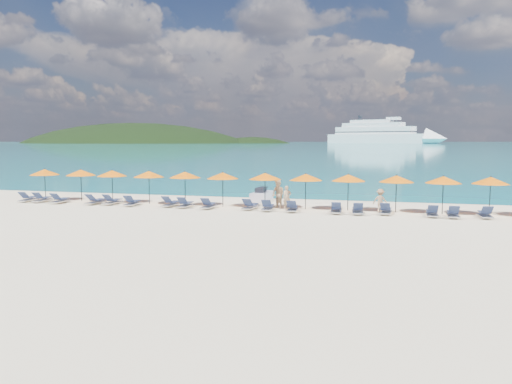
# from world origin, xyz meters

# --- Properties ---
(ground) EXTENTS (1400.00, 1400.00, 0.00)m
(ground) POSITION_xyz_m (0.00, 0.00, 0.00)
(ground) COLOR beige
(sea) EXTENTS (1600.00, 1300.00, 0.01)m
(sea) POSITION_xyz_m (0.00, 660.00, 0.01)
(sea) COLOR #1FA9B2
(sea) RESTS_ON ground
(headland_main) EXTENTS (374.00, 242.00, 126.50)m
(headland_main) POSITION_xyz_m (-300.00, 540.00, -38.00)
(headland_main) COLOR black
(headland_main) RESTS_ON ground
(headland_small) EXTENTS (162.00, 126.00, 85.50)m
(headland_small) POSITION_xyz_m (-150.00, 560.00, -35.00)
(headland_small) COLOR black
(headland_small) RESTS_ON ground
(cruise_ship) EXTENTS (139.74, 79.04, 39.78)m
(cruise_ship) POSITION_xyz_m (6.41, 580.07, 10.35)
(cruise_ship) COLOR white
(cruise_ship) RESTS_ON ground
(jetski) EXTENTS (1.11, 2.71, 0.95)m
(jetski) POSITION_xyz_m (-0.98, 8.29, 0.39)
(jetski) COLOR silver
(jetski) RESTS_ON ground
(beachgoer_a) EXTENTS (0.64, 0.56, 1.48)m
(beachgoer_a) POSITION_xyz_m (1.61, 4.48, 0.74)
(beachgoer_a) COLOR tan
(beachgoer_a) RESTS_ON ground
(beachgoer_b) EXTENTS (1.02, 0.94, 1.83)m
(beachgoer_b) POSITION_xyz_m (1.02, 4.58, 0.92)
(beachgoer_b) COLOR tan
(beachgoer_b) RESTS_ON ground
(beachgoer_c) EXTENTS (0.99, 0.61, 1.42)m
(beachgoer_c) POSITION_xyz_m (7.27, 4.62, 0.71)
(beachgoer_c) COLOR tan
(beachgoer_c) RESTS_ON ground
(umbrella_0) EXTENTS (2.10, 2.10, 2.28)m
(umbrella_0) POSITION_xyz_m (-16.20, 4.86, 2.02)
(umbrella_0) COLOR black
(umbrella_0) RESTS_ON ground
(umbrella_1) EXTENTS (2.10, 2.10, 2.28)m
(umbrella_1) POSITION_xyz_m (-13.36, 5.04, 2.02)
(umbrella_1) COLOR black
(umbrella_1) RESTS_ON ground
(umbrella_2) EXTENTS (2.10, 2.10, 2.28)m
(umbrella_2) POSITION_xyz_m (-10.82, 4.93, 2.02)
(umbrella_2) COLOR black
(umbrella_2) RESTS_ON ground
(umbrella_3) EXTENTS (2.10, 2.10, 2.28)m
(umbrella_3) POSITION_xyz_m (-7.97, 4.82, 2.02)
(umbrella_3) COLOR black
(umbrella_3) RESTS_ON ground
(umbrella_4) EXTENTS (2.10, 2.10, 2.28)m
(umbrella_4) POSITION_xyz_m (-5.37, 4.87, 2.02)
(umbrella_4) COLOR black
(umbrella_4) RESTS_ON ground
(umbrella_5) EXTENTS (2.10, 2.10, 2.28)m
(umbrella_5) POSITION_xyz_m (-2.69, 4.76, 2.02)
(umbrella_5) COLOR black
(umbrella_5) RESTS_ON ground
(umbrella_6) EXTENTS (2.10, 2.10, 2.28)m
(umbrella_6) POSITION_xyz_m (0.09, 4.92, 2.02)
(umbrella_6) COLOR black
(umbrella_6) RESTS_ON ground
(umbrella_7) EXTENTS (2.10, 2.10, 2.28)m
(umbrella_7) POSITION_xyz_m (2.72, 4.85, 2.02)
(umbrella_7) COLOR black
(umbrella_7) RESTS_ON ground
(umbrella_8) EXTENTS (2.10, 2.10, 2.28)m
(umbrella_8) POSITION_xyz_m (5.33, 4.97, 2.02)
(umbrella_8) COLOR black
(umbrella_8) RESTS_ON ground
(umbrella_9) EXTENTS (2.10, 2.10, 2.28)m
(umbrella_9) POSITION_xyz_m (8.17, 4.87, 2.02)
(umbrella_9) COLOR black
(umbrella_9) RESTS_ON ground
(umbrella_10) EXTENTS (2.10, 2.10, 2.28)m
(umbrella_10) POSITION_xyz_m (10.79, 4.83, 2.02)
(umbrella_10) COLOR black
(umbrella_10) RESTS_ON ground
(umbrella_11) EXTENTS (2.10, 2.10, 2.28)m
(umbrella_11) POSITION_xyz_m (13.35, 4.94, 2.02)
(umbrella_11) COLOR black
(umbrella_11) RESTS_ON ground
(lounger_0) EXTENTS (0.79, 1.75, 0.66)m
(lounger_0) POSITION_xyz_m (-16.73, 3.71, 0.24)
(lounger_0) COLOR silver
(lounger_0) RESTS_ON ground
(lounger_1) EXTENTS (0.79, 1.75, 0.66)m
(lounger_1) POSITION_xyz_m (-15.60, 3.71, 0.24)
(lounger_1) COLOR silver
(lounger_1) RESTS_ON ground
(lounger_2) EXTENTS (0.71, 1.73, 0.66)m
(lounger_2) POSITION_xyz_m (-14.02, 3.51, 0.24)
(lounger_2) COLOR silver
(lounger_2) RESTS_ON ground
(lounger_3) EXTENTS (0.75, 1.74, 0.66)m
(lounger_3) POSITION_xyz_m (-11.35, 3.63, 0.24)
(lounger_3) COLOR silver
(lounger_3) RESTS_ON ground
(lounger_4) EXTENTS (0.71, 1.73, 0.66)m
(lounger_4) POSITION_xyz_m (-10.19, 3.81, 0.24)
(lounger_4) COLOR silver
(lounger_4) RESTS_ON ground
(lounger_5) EXTENTS (0.78, 1.75, 0.66)m
(lounger_5) POSITION_xyz_m (-8.58, 3.55, 0.24)
(lounger_5) COLOR silver
(lounger_5) RESTS_ON ground
(lounger_6) EXTENTS (0.79, 1.75, 0.66)m
(lounger_6) POSITION_xyz_m (-5.92, 3.80, 0.24)
(lounger_6) COLOR silver
(lounger_6) RESTS_ON ground
(lounger_7) EXTENTS (0.65, 1.71, 0.66)m
(lounger_7) POSITION_xyz_m (-4.83, 3.60, 0.24)
(lounger_7) COLOR silver
(lounger_7) RESTS_ON ground
(lounger_8) EXTENTS (0.63, 1.70, 0.66)m
(lounger_8) POSITION_xyz_m (-3.22, 3.52, 0.24)
(lounger_8) COLOR silver
(lounger_8) RESTS_ON ground
(lounger_9) EXTENTS (0.74, 1.74, 0.66)m
(lounger_9) POSITION_xyz_m (-0.59, 3.80, 0.24)
(lounger_9) COLOR silver
(lounger_9) RESTS_ON ground
(lounger_10) EXTENTS (0.74, 1.74, 0.66)m
(lounger_10) POSITION_xyz_m (0.59, 3.59, 0.24)
(lounger_10) COLOR silver
(lounger_10) RESTS_ON ground
(lounger_11) EXTENTS (0.77, 1.75, 0.66)m
(lounger_11) POSITION_xyz_m (2.12, 3.55, 0.24)
(lounger_11) COLOR silver
(lounger_11) RESTS_ON ground
(lounger_12) EXTENTS (0.74, 1.74, 0.66)m
(lounger_12) POSITION_xyz_m (4.77, 3.50, 0.24)
(lounger_12) COLOR silver
(lounger_12) RESTS_ON ground
(lounger_13) EXTENTS (0.78, 1.75, 0.66)m
(lounger_13) POSITION_xyz_m (6.00, 3.52, 0.24)
(lounger_13) COLOR silver
(lounger_13) RESTS_ON ground
(lounger_14) EXTENTS (0.74, 1.74, 0.66)m
(lounger_14) POSITION_xyz_m (7.59, 3.85, 0.24)
(lounger_14) COLOR silver
(lounger_14) RESTS_ON ground
(lounger_15) EXTENTS (0.65, 1.71, 0.66)m
(lounger_15) POSITION_xyz_m (10.13, 3.58, 0.24)
(lounger_15) COLOR silver
(lounger_15) RESTS_ON ground
(lounger_16) EXTENTS (0.69, 1.73, 0.66)m
(lounger_16) POSITION_xyz_m (11.23, 3.49, 0.24)
(lounger_16) COLOR silver
(lounger_16) RESTS_ON ground
(lounger_17) EXTENTS (0.63, 1.70, 0.66)m
(lounger_17) POSITION_xyz_m (12.94, 3.83, 0.24)
(lounger_17) COLOR silver
(lounger_17) RESTS_ON ground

